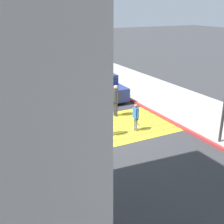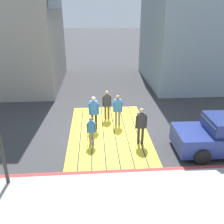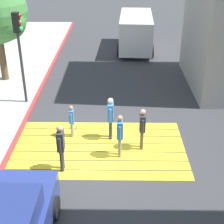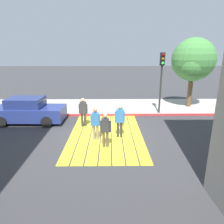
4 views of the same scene
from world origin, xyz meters
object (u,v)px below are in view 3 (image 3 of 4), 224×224
at_px(pedestrian_adult_lead, 111,115).
at_px(pedestrian_teen_behind, 120,133).
at_px(van_down_street, 136,31).
at_px(pedestrian_adult_side, 142,126).
at_px(pedestrian_child_with_racket, 72,119).
at_px(pedestrian_adult_trailing, 61,145).
at_px(traffic_light_corner, 19,41).

xyz_separation_m(pedestrian_adult_lead, pedestrian_teen_behind, (0.34, -1.20, -0.05)).
height_order(van_down_street, pedestrian_adult_side, van_down_street).
distance_m(pedestrian_adult_side, pedestrian_child_with_racket, 2.81).
relative_size(pedestrian_adult_lead, pedestrian_child_with_racket, 1.29).
relative_size(pedestrian_adult_trailing, pedestrian_adult_side, 1.06).
relative_size(pedestrian_adult_lead, pedestrian_teen_behind, 1.05).
distance_m(van_down_street, pedestrian_child_with_racket, 11.85).
bearing_deg(pedestrian_adult_trailing, pedestrian_teen_behind, 23.56).
xyz_separation_m(van_down_street, traffic_light_corner, (-5.53, -8.57, 1.76)).
bearing_deg(pedestrian_adult_lead, pedestrian_adult_trailing, -127.91).
relative_size(pedestrian_adult_lead, pedestrian_adult_side, 1.06).
xyz_separation_m(pedestrian_adult_lead, pedestrian_child_with_racket, (-1.51, 0.13, -0.25)).
bearing_deg(pedestrian_adult_side, pedestrian_adult_lead, 148.94).
bearing_deg(traffic_light_corner, pedestrian_child_with_racket, -49.06).
relative_size(traffic_light_corner, pedestrian_teen_behind, 2.57).
height_order(pedestrian_adult_lead, pedestrian_child_with_racket, pedestrian_adult_lead).
distance_m(pedestrian_adult_side, pedestrian_teen_behind, 0.96).
xyz_separation_m(pedestrian_adult_lead, pedestrian_adult_trailing, (-1.60, -2.05, -0.00)).
distance_m(pedestrian_adult_lead, pedestrian_adult_trailing, 2.60).
distance_m(van_down_street, pedestrian_adult_trailing, 13.97).
xyz_separation_m(pedestrian_adult_trailing, pedestrian_adult_side, (2.76, 1.35, -0.06)).
bearing_deg(van_down_street, pedestrian_child_with_racket, -104.92).
xyz_separation_m(traffic_light_corner, pedestrian_adult_trailing, (2.40, -5.05, -2.03)).
bearing_deg(pedestrian_teen_behind, van_down_street, 84.66).
bearing_deg(pedestrian_adult_trailing, pedestrian_adult_lead, 52.09).
bearing_deg(pedestrian_teen_behind, pedestrian_adult_trailing, -156.44).
xyz_separation_m(pedestrian_adult_side, pedestrian_teen_behind, (-0.82, -0.50, 0.01)).
bearing_deg(pedestrian_teen_behind, traffic_light_corner, 135.93).
relative_size(traffic_light_corner, pedestrian_adult_trailing, 2.45).
distance_m(traffic_light_corner, pedestrian_adult_lead, 5.39).
bearing_deg(van_down_street, pedestrian_teen_behind, -95.34).
xyz_separation_m(pedestrian_adult_lead, pedestrian_adult_side, (1.16, -0.70, -0.06)).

